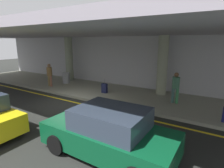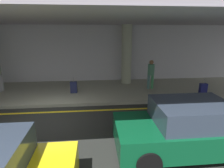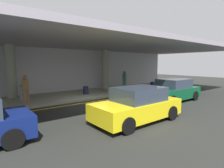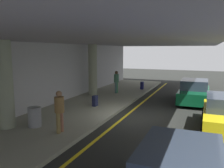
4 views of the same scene
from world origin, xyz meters
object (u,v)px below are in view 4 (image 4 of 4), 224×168
Objects in this scene: trash_bin_steel at (35,117)px; person_waiting_for_ride at (59,109)px; support_column_far_left at (5,85)px; suitcase_upright_primary at (95,101)px; support_column_left_mid at (93,70)px; suitcase_upright_secondary at (142,85)px; traveler_with_luggage at (116,80)px; car_dark_green at (194,92)px.

person_waiting_for_ride is at bearing -97.88° from trash_bin_steel.
support_column_far_left is 5.34m from suitcase_upright_primary.
support_column_far_left is at bearing 180.00° from support_column_left_mid.
suitcase_upright_secondary is (3.64, -2.75, -1.51)m from support_column_left_mid.
suitcase_upright_primary is 1.06× the size of trash_bin_steel.
support_column_left_mid is 2.03m from traveler_with_luggage.
person_waiting_for_ride is at bearing 151.17° from car_dark_green.
support_column_left_mid reaches higher than trash_bin_steel.
trash_bin_steel is at bearing -61.94° from support_column_far_left.
car_dark_green is at bearing -122.39° from suitcase_upright_secondary.
suitcase_upright_secondary is 1.06× the size of trash_bin_steel.
suitcase_upright_secondary is at bearing 54.68° from car_dark_green.
car_dark_green is 2.44× the size of person_waiting_for_ride.
support_column_far_left is at bearing 118.06° from trash_bin_steel.
support_column_left_mid is at bearing 0.92° from suitcase_upright_primary.
support_column_far_left reaches higher than suitcase_upright_secondary.
car_dark_green is 5.24m from suitcase_upright_secondary.
suitcase_upright_primary is (4.48, 0.66, -0.65)m from person_waiting_for_ride.
traveler_with_luggage is (1.20, -1.39, -0.86)m from support_column_left_mid.
car_dark_green is at bearing -36.69° from trash_bin_steel.
support_column_left_mid is 4.81m from suitcase_upright_secondary.
support_column_left_mid reaches higher than car_dark_green.
person_waiting_for_ride is at bearing -82.13° from support_column_far_left.
trash_bin_steel is (-7.47, -0.99, -1.40)m from support_column_left_mid.
suitcase_upright_primary is 1.00× the size of suitcase_upright_secondary.
support_column_far_left is 8.00m from support_column_left_mid.
support_column_far_left reaches higher than person_waiting_for_ride.
traveler_with_luggage reaches higher than suitcase_upright_primary.
trash_bin_steel is at bearing 143.58° from car_dark_green.
suitcase_upright_primary reaches higher than trash_bin_steel.
support_column_left_mid is 7.67m from trash_bin_steel.
suitcase_upright_secondary is (11.64, -2.75, -1.51)m from support_column_far_left.
support_column_far_left is 12.06m from suitcase_upright_secondary.
traveler_with_luggage reaches higher than suitcase_upright_secondary.
suitcase_upright_primary is at bearing -19.83° from support_column_far_left.
support_column_far_left is at bearing 169.93° from suitcase_upright_secondary.
suitcase_upright_primary is at bearing 174.78° from suitcase_upright_secondary.
person_waiting_for_ride is at bearing -178.55° from suitcase_upright_secondary.
traveler_with_luggage reaches higher than car_dark_green.
support_column_far_left reaches higher than suitcase_upright_primary.
trash_bin_steel is at bearing 92.30° from traveler_with_luggage.
suitcase_upright_primary and suitcase_upright_secondary have the same top height.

